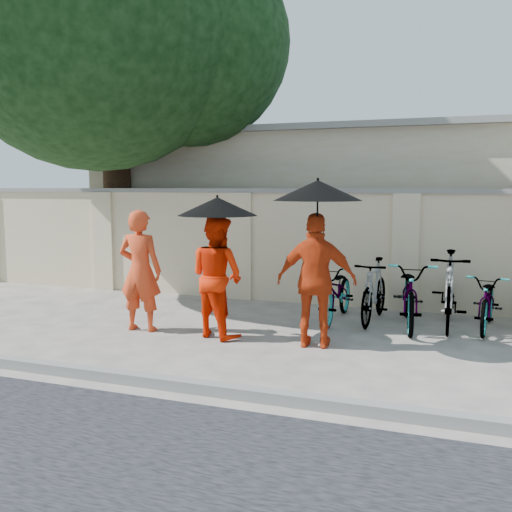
% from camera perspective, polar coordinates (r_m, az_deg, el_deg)
% --- Properties ---
extents(ground, '(80.00, 80.00, 0.00)m').
position_cam_1_polar(ground, '(7.70, -2.83, -8.99)').
color(ground, '#A79E92').
extents(kerb, '(40.00, 0.16, 0.12)m').
position_cam_1_polar(kerb, '(6.22, -8.97, -12.42)').
color(kerb, slate).
rests_on(kerb, ground).
extents(compound_wall, '(20.00, 0.30, 2.00)m').
position_cam_1_polar(compound_wall, '(10.27, 9.21, 0.64)').
color(compound_wall, beige).
rests_on(compound_wall, ground).
extents(building_behind, '(14.00, 6.00, 3.20)m').
position_cam_1_polar(building_behind, '(13.87, 16.23, 4.57)').
color(building_behind, '#BDB59F').
rests_on(building_behind, ground).
extents(shade_tree, '(6.70, 6.20, 8.20)m').
position_cam_1_polar(shade_tree, '(12.14, -14.41, 20.98)').
color(shade_tree, '#4F311D').
rests_on(shade_tree, ground).
extents(monk_left, '(0.68, 0.47, 1.78)m').
position_cam_1_polar(monk_left, '(8.51, -11.51, -1.44)').
color(monk_left, red).
rests_on(monk_left, ground).
extents(monk_center, '(1.02, 0.92, 1.72)m').
position_cam_1_polar(monk_center, '(8.03, -3.93, -2.04)').
color(monk_center, red).
rests_on(monk_center, ground).
extents(parasol_center, '(1.10, 1.10, 1.00)m').
position_cam_1_polar(parasol_center, '(7.84, -3.89, 4.97)').
color(parasol_center, black).
rests_on(parasol_center, ground).
extents(monk_right, '(1.09, 0.57, 1.78)m').
position_cam_1_polar(monk_right, '(7.52, 6.07, -2.46)').
color(monk_right, '#BB330F').
rests_on(monk_right, ground).
extents(parasol_right, '(1.14, 1.14, 1.19)m').
position_cam_1_polar(parasol_right, '(7.33, 6.19, 6.54)').
color(parasol_right, black).
rests_on(parasol_right, ground).
extents(bike_0, '(0.66, 1.78, 0.93)m').
position_cam_1_polar(bike_0, '(9.07, 8.15, -3.60)').
color(bike_0, slate).
rests_on(bike_0, ground).
extents(bike_1, '(0.58, 1.69, 1.00)m').
position_cam_1_polar(bike_1, '(9.09, 11.73, -3.43)').
color(bike_1, slate).
rests_on(bike_1, ground).
extents(bike_2, '(0.92, 2.02, 1.02)m').
position_cam_1_polar(bike_2, '(8.91, 15.16, -3.65)').
color(bike_2, slate).
rests_on(bike_2, ground).
extents(bike_3, '(0.55, 1.92, 1.15)m').
position_cam_1_polar(bike_3, '(9.03, 18.77, -3.22)').
color(bike_3, slate).
rests_on(bike_3, ground).
extents(bike_4, '(0.75, 1.69, 0.86)m').
position_cam_1_polar(bike_4, '(9.12, 22.23, -4.21)').
color(bike_4, slate).
rests_on(bike_4, ground).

